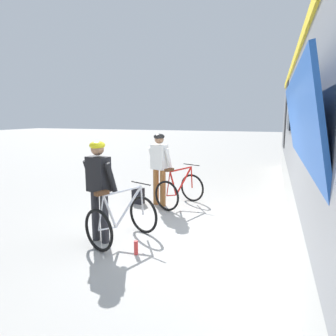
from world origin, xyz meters
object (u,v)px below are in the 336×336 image
(backpack_on_platform, at_px, (138,196))
(bicycle_near_red, at_px, (180,190))
(cyclist_far_in_dark, at_px, (99,182))
(water_bottle_near_the_bikes, at_px, (136,248))
(bicycle_far_silver, at_px, (122,219))
(cyclist_near_in_white, at_px, (159,163))

(backpack_on_platform, bearing_deg, bicycle_near_red, 16.89)
(cyclist_far_in_dark, height_order, bicycle_near_red, cyclist_far_in_dark)
(cyclist_far_in_dark, height_order, backpack_on_platform, cyclist_far_in_dark)
(bicycle_near_red, height_order, water_bottle_near_the_bikes, bicycle_near_red)
(cyclist_far_in_dark, distance_m, bicycle_far_silver, 0.76)
(cyclist_near_in_white, height_order, water_bottle_near_the_bikes, cyclist_near_in_white)
(cyclist_near_in_white, xyz_separation_m, backpack_on_platform, (-0.55, -0.05, -0.85))
(backpack_on_platform, bearing_deg, bicycle_far_silver, -63.21)
(backpack_on_platform, bearing_deg, cyclist_far_in_dark, -72.66)
(cyclist_far_in_dark, relative_size, bicycle_far_silver, 1.41)
(water_bottle_near_the_bikes, bearing_deg, cyclist_near_in_white, 103.03)
(water_bottle_near_the_bikes, bearing_deg, bicycle_far_silver, 138.88)
(cyclist_near_in_white, relative_size, bicycle_near_red, 1.41)
(bicycle_far_silver, bearing_deg, backpack_on_platform, 108.16)
(cyclist_near_in_white, height_order, bicycle_near_red, cyclist_near_in_white)
(cyclist_near_in_white, bearing_deg, backpack_on_platform, -174.37)
(bicycle_near_red, bearing_deg, backpack_on_platform, -171.73)
(bicycle_far_silver, bearing_deg, bicycle_near_red, 82.24)
(bicycle_near_red, bearing_deg, cyclist_far_in_dark, -105.67)
(cyclist_far_in_dark, bearing_deg, backpack_on_platform, 98.72)
(cyclist_far_in_dark, relative_size, bicycle_near_red, 1.41)
(bicycle_near_red, bearing_deg, bicycle_far_silver, -97.76)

